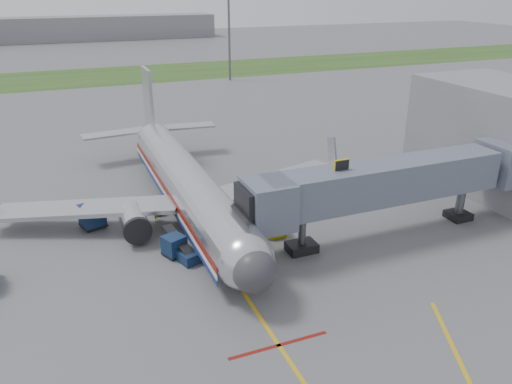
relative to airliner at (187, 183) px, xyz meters
name	(u,v)px	position (x,y,z in m)	size (l,w,h in m)	color
ground	(252,306)	(0.00, -15.25, -2.65)	(400.00, 400.00, 0.00)	#565659
grass_strip	(98,76)	(0.00, 74.75, -2.64)	(300.00, 25.00, 0.01)	#2D4C1E
airliner	(187,183)	(0.00, 0.00, 0.00)	(32.10, 35.67, 10.25)	silver
jet_bridge	(383,183)	(12.86, -10.25, 1.82)	(25.30, 4.00, 6.90)	slate
terminal	(501,136)	(30.00, -5.25, 2.35)	(10.00, 16.00, 10.00)	slate
light_mast_right	(229,26)	(25.00, 59.75, 8.13)	(2.00, 0.44, 20.40)	#595B60
distant_terminal	(42,29)	(-10.00, 154.75, 1.35)	(120.00, 14.00, 8.00)	slate
baggage_cart_a	(174,246)	(-3.00, -7.23, -1.84)	(1.92, 1.92, 1.58)	#0C1D38
baggage_cart_c	(92,216)	(-8.12, -0.14, -1.65)	(2.25, 2.25, 1.96)	#0C1D38
belt_loader	(183,252)	(-2.51, -7.75, -2.19)	(2.11, 3.93, 1.85)	#0C1D38
ground_power_cart	(275,229)	(5.14, -7.25, -1.99)	(1.74, 1.24, 1.33)	#D6BD0C
ramp_worker	(156,213)	(-3.00, -0.92, -1.91)	(0.54, 0.35, 1.48)	#C3EA1B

